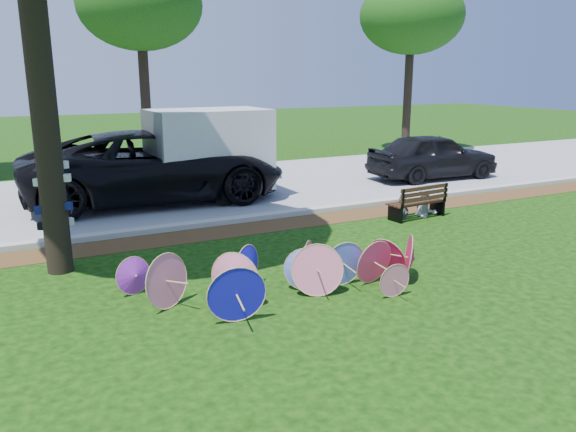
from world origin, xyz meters
name	(u,v)px	position (x,y,z in m)	size (l,w,h in m)	color
ground	(317,306)	(0.00, 0.00, 0.00)	(90.00, 90.00, 0.00)	black
mulch_strip	(218,233)	(0.00, 4.50, 0.01)	(90.00, 1.00, 0.01)	#472D16
curb	(207,223)	(0.00, 5.20, 0.06)	(90.00, 0.30, 0.12)	#B7B5AD
street	(162,192)	(0.00, 9.35, 0.01)	(90.00, 8.00, 0.01)	gray
parasol_pile	(295,270)	(-0.07, 0.63, 0.39)	(4.99, 2.16, 0.87)	#D96B8A
black_van	(156,166)	(-0.40, 8.27, 0.97)	(3.23, 7.00, 1.94)	black
dark_pickup	(433,156)	(8.71, 7.61, 0.76)	(1.80, 4.47, 1.52)	black
cargo_trailer	(210,150)	(1.02, 7.90, 1.39)	(3.12, 1.98, 2.79)	silver
park_bench	(416,201)	(4.81, 3.65, 0.41)	(1.57, 0.60, 0.82)	black
person_left	(403,198)	(4.46, 3.70, 0.52)	(0.38, 0.25, 1.03)	#3B3D51
person_right	(427,190)	(5.16, 3.70, 0.65)	(0.63, 0.49, 1.30)	silver
bg_trees	(177,6)	(2.02, 13.98, 5.77)	(22.96, 5.75, 7.40)	black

